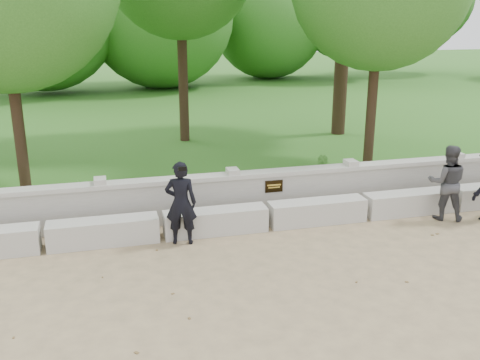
# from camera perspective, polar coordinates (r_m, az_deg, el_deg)

# --- Properties ---
(ground) EXTENTS (80.00, 80.00, 0.00)m
(ground) POSITION_cam_1_polar(r_m,az_deg,el_deg) (8.53, 6.84, -9.70)
(ground) COLOR tan
(ground) RESTS_ON ground
(lawn) EXTENTS (40.00, 22.00, 0.25)m
(lawn) POSITION_cam_1_polar(r_m,az_deg,el_deg) (21.58, -6.82, 7.08)
(lawn) COLOR #34651D
(lawn) RESTS_ON ground
(concrete_bench) EXTENTS (11.90, 0.45, 0.45)m
(concrete_bench) POSITION_cam_1_polar(r_m,az_deg,el_deg) (10.08, 2.97, -3.89)
(concrete_bench) COLOR beige
(concrete_bench) RESTS_ON ground
(parapet_wall) EXTENTS (12.50, 0.35, 0.90)m
(parapet_wall) POSITION_cam_1_polar(r_m,az_deg,el_deg) (10.63, 1.85, -1.38)
(parapet_wall) COLOR #B6B4AC
(parapet_wall) RESTS_ON ground
(man_main) EXTENTS (0.61, 0.56, 1.49)m
(man_main) POSITION_cam_1_polar(r_m,az_deg,el_deg) (9.27, -6.32, -2.46)
(man_main) COLOR black
(man_main) RESTS_ON ground
(visitor_left) EXTENTS (0.90, 0.83, 1.49)m
(visitor_left) POSITION_cam_1_polar(r_m,az_deg,el_deg) (11.09, 21.23, -0.26)
(visitor_left) COLOR #39393E
(visitor_left) RESTS_ON ground
(shrub_a) EXTENTS (0.34, 0.34, 0.54)m
(shrub_a) POSITION_cam_1_polar(r_m,az_deg,el_deg) (10.89, -16.54, -1.33)
(shrub_a) COLOR #387126
(shrub_a) RESTS_ON lawn
(shrub_b) EXTENTS (0.38, 0.39, 0.55)m
(shrub_b) POSITION_cam_1_polar(r_m,az_deg,el_deg) (12.32, 8.86, 1.33)
(shrub_b) COLOR #387126
(shrub_b) RESTS_ON lawn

